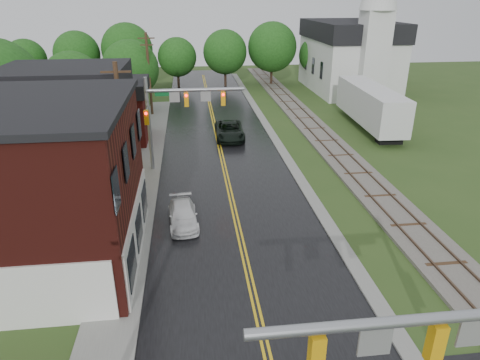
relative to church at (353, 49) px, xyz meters
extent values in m
cube|color=black|center=(-20.00, -23.74, -5.83)|extent=(10.00, 90.00, 0.02)
cube|color=gray|center=(-14.60, -18.74, -5.83)|extent=(0.80, 70.00, 0.12)
cube|color=gray|center=(-26.20, -28.74, -5.83)|extent=(2.40, 50.00, 0.12)
cube|color=silver|center=(-25.45, -38.74, -4.33)|extent=(0.10, 9.50, 3.00)
cube|color=tan|center=(-31.00, -27.74, -2.63)|extent=(8.00, 7.00, 6.40)
cube|color=#3F0F0C|center=(-30.00, -18.74, -3.63)|extent=(7.00, 6.00, 4.40)
cube|color=silver|center=(0.00, 1.26, -2.33)|extent=(10.00, 16.00, 7.00)
cube|color=black|center=(0.00, 1.26, 2.37)|extent=(10.40, 16.40, 2.40)
cube|color=silver|center=(0.00, -6.74, -0.33)|extent=(3.20, 3.20, 11.00)
cube|color=#59544C|center=(-10.00, -18.74, -5.73)|extent=(3.20, 80.00, 0.20)
cube|color=#4C3828|center=(-10.72, -18.74, -5.59)|extent=(0.10, 80.00, 0.12)
cube|color=#4C3828|center=(-9.28, -18.74, -5.59)|extent=(0.10, 80.00, 0.12)
cylinder|color=gray|center=(-18.00, -51.74, 0.37)|extent=(7.20, 0.26, 0.26)
cube|color=orange|center=(-17.28, -51.74, -0.33)|extent=(0.32, 0.30, 1.05)
cube|color=orange|center=(-20.02, -51.74, -0.33)|extent=(0.32, 0.30, 1.05)
cube|color=gray|center=(-16.42, -51.74, -0.13)|extent=(0.75, 0.06, 0.75)
cube|color=gray|center=(-18.72, -51.74, -0.13)|extent=(0.75, 0.06, 0.75)
cylinder|color=gray|center=(-25.60, -26.74, -2.23)|extent=(0.28, 0.28, 7.20)
cylinder|color=gray|center=(-22.00, -26.74, 0.37)|extent=(7.20, 0.26, 0.26)
cube|color=orange|center=(-22.72, -26.74, -0.33)|extent=(0.32, 0.30, 1.05)
cube|color=orange|center=(-19.98, -26.74, -0.33)|extent=(0.32, 0.30, 1.05)
cube|color=gray|center=(-23.58, -26.74, -0.13)|extent=(0.75, 0.06, 0.75)
cube|color=gray|center=(-21.28, -26.74, -0.13)|extent=(0.75, 0.06, 0.75)
cube|color=#0C5926|center=(-24.30, -26.74, 0.12)|extent=(1.40, 0.04, 0.30)
sphere|color=#FF0C0C|center=(-22.72, -26.92, 0.00)|extent=(0.20, 0.20, 0.20)
cylinder|color=#382616|center=(-26.80, -31.74, -1.33)|extent=(0.28, 0.28, 9.00)
cube|color=#382616|center=(-26.80, -31.74, 2.57)|extent=(1.80, 0.12, 0.12)
cube|color=#382616|center=(-26.80, -31.74, 1.87)|extent=(1.40, 0.12, 0.12)
cylinder|color=#382616|center=(-26.80, -9.74, -1.33)|extent=(0.28, 0.28, 9.00)
cube|color=#382616|center=(-26.80, -9.74, 2.57)|extent=(1.80, 0.12, 0.12)
cube|color=#382616|center=(-26.80, -9.74, 1.87)|extent=(1.40, 0.12, 0.12)
cylinder|color=black|center=(-38.00, -21.74, -4.12)|extent=(0.36, 0.36, 3.42)
sphere|color=#194313|center=(-37.40, -22.14, -0.61)|extent=(5.32, 5.32, 5.32)
cylinder|color=black|center=(-34.00, -13.74, -4.48)|extent=(0.36, 0.36, 2.70)
sphere|color=#194313|center=(-34.00, -13.74, -1.18)|extent=(6.00, 6.00, 6.00)
sphere|color=#194313|center=(-33.40, -14.14, -1.71)|extent=(4.20, 4.20, 4.20)
cylinder|color=black|center=(-29.00, -7.74, -4.39)|extent=(0.36, 0.36, 2.88)
sphere|color=#194313|center=(-29.00, -7.74, -0.87)|extent=(6.40, 6.40, 6.40)
sphere|color=#194313|center=(-28.40, -8.14, -1.43)|extent=(4.48, 4.48, 4.48)
imported|color=black|center=(-18.86, -19.53, -5.05)|extent=(2.73, 5.70, 1.57)
imported|color=white|center=(-23.20, -35.75, -5.25)|extent=(1.94, 4.15, 1.17)
cube|color=black|center=(-4.29, -22.55, -5.43)|extent=(2.25, 1.30, 0.80)
cylinder|color=gray|center=(-4.29, -14.12, -5.43)|extent=(0.16, 0.16, 0.80)
cube|color=silver|center=(-4.29, -17.49, -3.35)|extent=(3.54, 13.61, 3.37)
camera|label=1|loc=(-22.48, -58.47, 6.78)|focal=32.00mm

